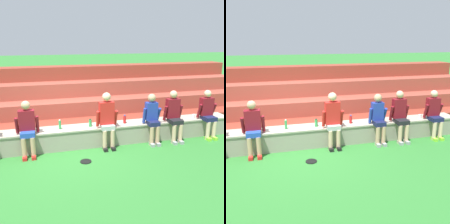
# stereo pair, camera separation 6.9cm
# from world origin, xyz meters

# --- Properties ---
(ground_plane) EXTENTS (80.00, 80.00, 0.00)m
(ground_plane) POSITION_xyz_m (0.00, 0.00, 0.00)
(ground_plane) COLOR #2D752D
(stone_seating_wall) EXTENTS (9.27, 0.58, 0.53)m
(stone_seating_wall) POSITION_xyz_m (0.00, 0.27, 0.28)
(stone_seating_wall) COLOR gray
(stone_seating_wall) RESTS_ON ground
(brick_bleachers) EXTENTS (12.75, 2.82, 1.84)m
(brick_bleachers) POSITION_xyz_m (0.00, 2.44, 0.69)
(brick_bleachers) COLOR maroon
(brick_bleachers) RESTS_ON ground
(person_left_of_center) EXTENTS (0.55, 0.52, 1.36)m
(person_left_of_center) POSITION_xyz_m (-1.09, 0.01, 0.74)
(person_left_of_center) COLOR tan
(person_left_of_center) RESTS_ON ground
(person_center) EXTENTS (0.56, 0.47, 1.47)m
(person_center) POSITION_xyz_m (0.88, -0.02, 0.80)
(person_center) COLOR #DBAD89
(person_center) RESTS_ON ground
(person_right_of_center) EXTENTS (0.49, 0.55, 1.36)m
(person_right_of_center) POSITION_xyz_m (2.15, -0.02, 0.73)
(person_right_of_center) COLOR tan
(person_right_of_center) RESTS_ON ground
(person_far_right) EXTENTS (0.54, 0.60, 1.40)m
(person_far_right) POSITION_xyz_m (2.80, -0.00, 0.75)
(person_far_right) COLOR #DBAD89
(person_far_right) RESTS_ON ground
(person_rightmost_edge) EXTENTS (0.54, 0.57, 1.37)m
(person_rightmost_edge) POSITION_xyz_m (3.86, -0.02, 0.73)
(person_rightmost_edge) COLOR beige
(person_rightmost_edge) RESTS_ON ground
(water_bottle_mid_left) EXTENTS (0.06, 0.06, 0.25)m
(water_bottle_mid_left) POSITION_xyz_m (-0.30, 0.24, 0.65)
(water_bottle_mid_left) COLOR green
(water_bottle_mid_left) RESTS_ON stone_seating_wall
(water_bottle_near_right) EXTENTS (0.08, 0.08, 0.21)m
(water_bottle_near_right) POSITION_xyz_m (0.49, 0.24, 0.63)
(water_bottle_near_right) COLOR green
(water_bottle_near_right) RESTS_ON stone_seating_wall
(water_bottle_near_left) EXTENTS (0.07, 0.07, 0.24)m
(water_bottle_near_left) POSITION_xyz_m (1.45, 0.26, 0.64)
(water_bottle_near_left) COLOR red
(water_bottle_near_left) RESTS_ON stone_seating_wall
(plastic_cup_right_end) EXTENTS (0.09, 0.09, 0.10)m
(plastic_cup_right_end) POSITION_xyz_m (3.56, 0.22, 0.58)
(plastic_cup_right_end) COLOR white
(plastic_cup_right_end) RESTS_ON stone_seating_wall
(frisbee) EXTENTS (0.26, 0.26, 0.02)m
(frisbee) POSITION_xyz_m (0.19, -0.72, 0.01)
(frisbee) COLOR black
(frisbee) RESTS_ON ground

